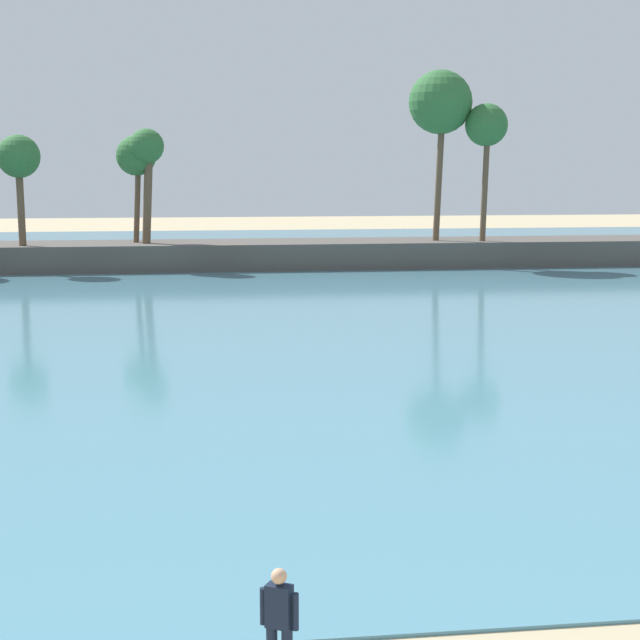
{
  "coord_description": "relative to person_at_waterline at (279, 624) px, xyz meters",
  "views": [
    {
      "loc": [
        -1.42,
        -6.99,
        6.84
      ],
      "look_at": [
        0.74,
        9.22,
        4.33
      ],
      "focal_mm": 56.37,
      "sensor_mm": 36.0,
      "label": 1
    }
  ],
  "objects": [
    {
      "name": "person_at_waterline",
      "position": [
        0.0,
        0.0,
        0.0
      ],
      "size": [
        0.49,
        0.34,
        1.67
      ],
      "color": "#141E33",
      "rests_on": "ground"
    },
    {
      "name": "sea",
      "position": [
        0.31,
        48.26,
        -0.86
      ],
      "size": [
        220.0,
        94.15,
        0.06
      ],
      "primitive_type": "cube",
      "color": "teal",
      "rests_on": "ground"
    },
    {
      "name": "palm_headland",
      "position": [
        0.1,
        55.25,
        3.32
      ],
      "size": [
        113.94,
        6.01,
        13.58
      ],
      "color": "#514C47",
      "rests_on": "ground"
    }
  ]
}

